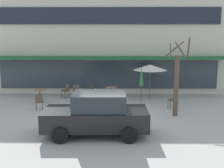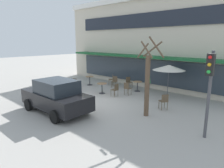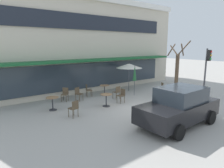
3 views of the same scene
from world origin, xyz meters
TOP-DOWN VIEW (x-y plane):
  - ground_plane at (0.00, 0.00)m, footprint 80.00×80.00m
  - building_facade at (0.00, 9.96)m, footprint 18.57×9.10m
  - cafe_table_near_wall at (0.23, 4.46)m, footprint 0.70×0.70m
  - cafe_table_streetside at (-1.25, 2.19)m, footprint 0.70×0.70m
  - cafe_table_by_tree at (-4.08, 3.45)m, footprint 0.70×0.70m
  - patio_umbrella_green_folded at (2.67, 4.52)m, footprint 2.10×2.10m
  - patio_umbrella_cream_folded at (2.01, 3.18)m, footprint 0.28×0.28m
  - cafe_chair_0 at (-0.92, 4.87)m, footprint 0.51×0.51m
  - cafe_chair_1 at (0.00, 2.24)m, footprint 0.42×0.42m
  - cafe_chair_2 at (-2.73, 4.77)m, footprint 0.57×0.57m
  - cafe_chair_3 at (-1.98, 4.33)m, footprint 0.51×0.51m
  - cafe_chair_4 at (3.73, 2.13)m, footprint 0.55×0.55m
  - cafe_chair_5 at (-3.65, 1.65)m, footprint 0.48×0.48m
  - cafe_chair_6 at (0.33, 3.12)m, footprint 0.43×0.43m
  - parked_sedan at (-0.26, -2.12)m, footprint 4.23×2.08m
  - street_tree at (3.54, 0.71)m, footprint 1.22×1.22m
  - traffic_light_pole at (6.54, 0.21)m, footprint 0.26×0.44m

SIDE VIEW (x-z plane):
  - ground_plane at x=0.00m, z-range 0.00..0.00m
  - cafe_table_near_wall at x=0.23m, z-range 0.14..0.90m
  - cafe_table_streetside at x=-1.25m, z-range 0.14..0.90m
  - cafe_table_by_tree at x=-4.08m, z-range 0.14..0.90m
  - cafe_chair_0 at x=-0.92m, z-range 0.08..0.97m
  - cafe_chair_1 at x=0.00m, z-range 0.08..0.97m
  - cafe_chair_2 at x=-2.73m, z-range 0.08..0.97m
  - cafe_chair_3 at x=-1.98m, z-range 0.08..0.97m
  - cafe_chair_4 at x=3.73m, z-range 0.08..0.97m
  - cafe_chair_5 at x=-3.65m, z-range 0.08..0.97m
  - cafe_chair_6 at x=0.33m, z-range 0.08..0.97m
  - parked_sedan at x=-0.26m, z-range 0.00..1.76m
  - patio_umbrella_cream_folded at x=2.01m, z-range 0.53..2.73m
  - street_tree at x=3.54m, z-range -0.18..3.75m
  - patio_umbrella_green_folded at x=2.67m, z-range 0.92..3.12m
  - traffic_light_pole at x=6.54m, z-range 0.60..4.00m
  - building_facade at x=0.00m, z-range 0.00..7.34m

